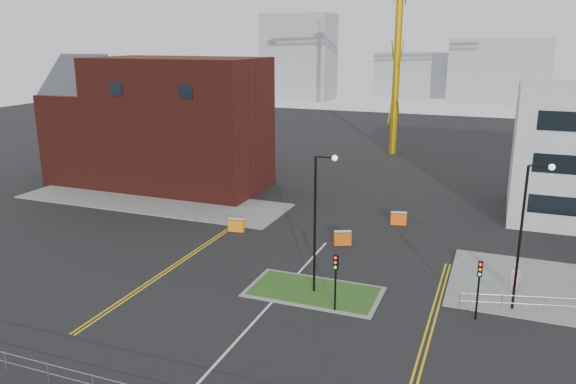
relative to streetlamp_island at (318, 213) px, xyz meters
name	(u,v)px	position (x,y,z in m)	size (l,w,h in m)	color
ground	(231,348)	(-2.22, -8.00, -5.41)	(200.00, 200.00, 0.00)	black
pavement_left	(152,201)	(-22.22, 14.00, -5.35)	(28.00, 8.00, 0.12)	slate
island_kerb	(314,292)	(-0.22, 0.00, -5.37)	(8.60, 4.60, 0.08)	slate
grass_island	(314,291)	(-0.22, 0.00, -5.35)	(8.00, 4.00, 0.12)	#23511B
brick_building	(156,124)	(-25.19, 20.00, 1.44)	(24.20, 10.07, 14.24)	#471711
streetlamp_island	(318,213)	(0.00, 0.00, 0.00)	(1.46, 0.36, 9.18)	black
streetlamp_right_near	(526,226)	(12.00, 2.00, 0.00)	(1.46, 0.36, 9.18)	black
traffic_light_island	(336,272)	(1.78, -2.02, -2.85)	(0.28, 0.33, 3.65)	black
traffic_light_right	(479,279)	(9.78, -0.02, -2.85)	(0.28, 0.33, 3.65)	black
railing_left	(211,215)	(-13.22, 10.00, -4.67)	(6.05, 0.05, 1.10)	gray
centre_line	(247,330)	(-2.22, -6.00, -5.41)	(0.15, 30.00, 0.01)	silver
yellow_left_a	(183,258)	(-11.22, 2.00, -5.41)	(0.12, 24.00, 0.01)	gold
yellow_left_b	(187,259)	(-10.92, 2.00, -5.41)	(0.12, 24.00, 0.01)	gold
yellow_right_a	(427,327)	(7.28, -2.00, -5.41)	(0.12, 20.00, 0.01)	gold
yellow_right_b	(433,328)	(7.58, -2.00, -5.41)	(0.12, 20.00, 0.01)	gold
skyline_a	(299,57)	(-42.22, 112.00, 5.59)	(18.00, 12.00, 22.00)	gray
skyline_b	(499,71)	(7.78, 122.00, 2.59)	(24.00, 12.00, 16.00)	gray
skyline_d	(431,75)	(-10.22, 132.00, 0.59)	(30.00, 12.00, 12.00)	gray
pedestrian	(515,278)	(11.89, 4.77, -4.43)	(0.72, 0.47, 1.98)	#F29DBC
barrier_left	(236,224)	(-10.22, 8.94, -4.80)	(1.38, 0.57, 1.13)	orange
barrier_mid	(343,237)	(-0.87, 9.06, -4.79)	(1.43, 0.98, 1.15)	#D5570B
barrier_right	(399,218)	(2.37, 15.70, -4.79)	(1.43, 0.73, 1.15)	#FF5A0E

